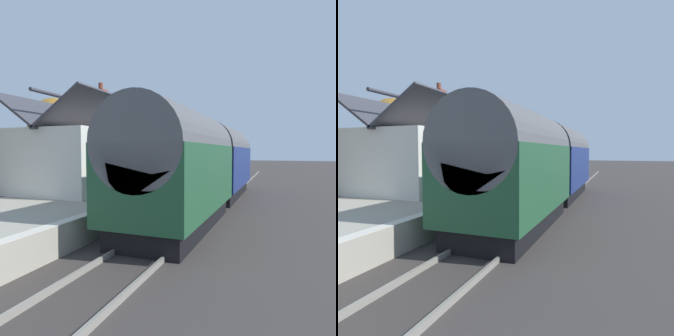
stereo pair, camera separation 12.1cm
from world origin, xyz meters
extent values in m
plane|color=#383330|center=(0.00, 0.00, 0.00)|extent=(160.00, 160.00, 0.00)
cube|color=#A39B8C|center=(0.00, 3.82, 0.43)|extent=(32.00, 5.63, 0.85)
cube|color=beige|center=(0.00, 1.18, 0.86)|extent=(32.00, 0.36, 0.02)
cube|color=gray|center=(0.00, -1.62, 0.07)|extent=(52.00, 0.08, 0.14)
cube|color=gray|center=(0.00, -0.18, 0.07)|extent=(52.00, 0.08, 0.14)
cube|color=black|center=(2.87, -0.90, 0.35)|extent=(7.52, 2.29, 0.70)
cube|color=navy|center=(2.87, -0.90, 1.85)|extent=(8.18, 2.70, 2.30)
cylinder|color=#515154|center=(2.87, -0.90, 3.00)|extent=(8.18, 2.65, 2.65)
cube|color=black|center=(2.87, 0.47, 2.14)|extent=(6.95, 0.03, 0.80)
cylinder|color=black|center=(5.32, -0.90, 0.35)|extent=(0.70, 2.16, 0.70)
cylinder|color=black|center=(0.42, -0.90, 0.35)|extent=(0.70, 2.16, 0.70)
cube|color=black|center=(6.98, -0.90, 2.25)|extent=(0.04, 2.16, 0.90)
cylinder|color=#F2EDCC|center=(7.00, -0.90, 1.27)|extent=(0.06, 0.24, 0.24)
cube|color=red|center=(7.04, -0.90, 0.82)|extent=(0.16, 2.56, 0.24)
cube|color=black|center=(-5.29, -0.90, 0.35)|extent=(6.57, 2.29, 0.70)
cube|color=#1E4C2D|center=(-5.29, -0.90, 1.85)|extent=(7.14, 2.70, 2.30)
cylinder|color=#515154|center=(-5.29, -0.90, 3.00)|extent=(7.14, 2.65, 2.65)
cube|color=black|center=(-5.29, 0.47, 2.14)|extent=(6.07, 0.03, 0.80)
cylinder|color=black|center=(-3.15, -0.90, 0.35)|extent=(0.70, 2.16, 0.70)
cylinder|color=black|center=(-7.43, -0.90, 0.35)|extent=(0.70, 2.16, 0.70)
cube|color=silver|center=(-2.96, 4.87, 2.30)|extent=(6.23, 4.31, 2.90)
cube|color=#38383F|center=(-2.96, 3.79, 4.48)|extent=(6.73, 2.42, 1.67)
cube|color=#38383F|center=(-2.96, 5.94, 4.48)|extent=(6.73, 2.42, 1.67)
cylinder|color=#38383F|center=(-2.96, 4.87, 5.21)|extent=(6.73, 0.16, 0.16)
cube|color=brown|center=(-1.44, 4.87, 4.93)|extent=(0.56, 0.56, 2.35)
cylinder|color=brown|center=(-1.44, 4.87, 6.28)|extent=(0.24, 0.24, 0.36)
cube|color=teal|center=(-2.74, 2.69, 1.90)|extent=(0.90, 0.06, 2.10)
cube|color=teal|center=(-4.14, 2.69, 2.55)|extent=(0.80, 0.05, 1.10)
cube|color=teal|center=(-1.34, 2.69, 2.55)|extent=(0.80, 0.05, 1.10)
cube|color=#26727F|center=(6.65, 3.38, 1.30)|extent=(1.40, 0.40, 0.06)
cube|color=#26727F|center=(6.65, 3.20, 1.53)|extent=(1.40, 0.11, 0.40)
cube|color=black|center=(6.09, 3.38, 1.07)|extent=(0.06, 0.36, 0.44)
cube|color=black|center=(7.21, 3.38, 1.07)|extent=(0.06, 0.36, 0.44)
cube|color=#26727F|center=(2.54, 3.21, 1.30)|extent=(1.40, 0.41, 0.06)
cube|color=#26727F|center=(2.54, 3.03, 1.53)|extent=(1.40, 0.12, 0.40)
cube|color=black|center=(1.98, 3.21, 1.07)|extent=(0.06, 0.36, 0.44)
cube|color=black|center=(3.10, 3.20, 1.07)|extent=(0.06, 0.36, 0.44)
cube|color=#26727F|center=(9.42, 3.31, 1.30)|extent=(1.42, 0.46, 0.06)
cube|color=#26727F|center=(9.43, 3.13, 1.53)|extent=(1.40, 0.16, 0.40)
cube|color=black|center=(8.86, 3.29, 1.07)|extent=(0.07, 0.36, 0.44)
cube|color=black|center=(9.98, 3.34, 1.07)|extent=(0.07, 0.36, 0.44)
cone|color=#9E5138|center=(4.72, 1.99, 1.00)|extent=(0.35, 0.35, 0.30)
cylinder|color=#9E5138|center=(4.72, 1.99, 0.88)|extent=(0.19, 0.19, 0.06)
ellipsoid|color=#3D8438|center=(4.72, 1.99, 1.28)|extent=(0.37, 0.37, 0.40)
cone|color=#9E5138|center=(4.32, 3.90, 1.02)|extent=(0.44, 0.44, 0.33)
cylinder|color=#9E5138|center=(4.32, 3.90, 0.88)|extent=(0.24, 0.24, 0.06)
ellipsoid|color=#2D7233|center=(4.32, 3.90, 1.35)|extent=(0.48, 0.48, 0.45)
cone|color=gray|center=(5.12, 3.04, 1.05)|extent=(0.50, 0.50, 0.39)
cylinder|color=gray|center=(5.12, 3.04, 0.88)|extent=(0.27, 0.27, 0.06)
ellipsoid|color=#2D7233|center=(5.12, 3.04, 1.47)|extent=(0.66, 0.66, 0.58)
cone|color=teal|center=(9.07, 5.28, 1.02)|extent=(0.38, 0.38, 0.33)
cylinder|color=teal|center=(9.07, 5.28, 0.88)|extent=(0.21, 0.21, 0.06)
ellipsoid|color=olive|center=(9.07, 5.28, 1.32)|extent=(0.39, 0.39, 0.40)
cylinder|color=black|center=(4.19, 1.68, 1.40)|extent=(0.06, 0.06, 1.10)
cylinder|color=black|center=(4.79, 1.68, 1.40)|extent=(0.06, 0.06, 1.10)
cube|color=maroon|center=(4.49, 1.68, 2.17)|extent=(0.90, 0.06, 0.44)
cube|color=black|center=(4.49, 1.68, 2.17)|extent=(0.96, 0.03, 0.50)
cylinder|color=#4C3828|center=(3.98, 12.81, 1.73)|extent=(0.35, 0.35, 3.46)
ellipsoid|color=olive|center=(3.98, 12.81, 4.94)|extent=(4.12, 4.10, 4.22)
camera|label=1|loc=(-15.37, -4.32, 2.77)|focal=31.80mm
camera|label=2|loc=(-15.32, -4.43, 2.77)|focal=31.80mm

